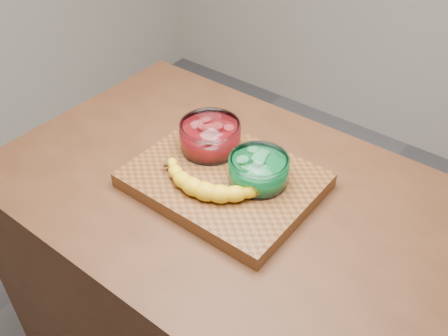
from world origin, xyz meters
The scene contains 5 objects.
counter centered at (0.00, 0.00, 0.45)m, with size 1.20×0.80×0.90m, color #4F2B17.
cutting_board centered at (0.00, 0.00, 0.92)m, with size 0.45×0.35×0.04m, color brown.
bowl_red centered at (-0.10, 0.07, 0.98)m, with size 0.16×0.16×0.08m.
bowl_green centered at (0.08, 0.03, 0.97)m, with size 0.15×0.15×0.07m.
banana centered at (0.00, -0.05, 0.96)m, with size 0.29×0.17×0.04m, color yellow, non-canonical shape.
Camera 1 is at (0.59, -0.75, 1.75)m, focal length 40.00 mm.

